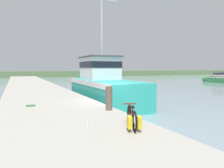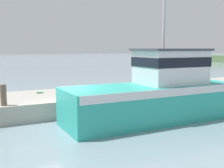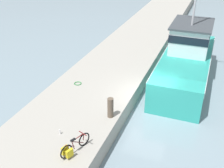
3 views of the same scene
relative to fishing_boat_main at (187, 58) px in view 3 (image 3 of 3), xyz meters
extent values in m
plane|color=gray|center=(-1.37, -4.92, -1.47)|extent=(320.00, 320.00, 0.00)
cube|color=#A39E93|center=(-4.75, -4.92, -0.99)|extent=(5.00, 80.00, 0.97)
cube|color=teal|center=(0.00, -0.59, -0.53)|extent=(3.04, 9.39, 1.89)
cone|color=teal|center=(-0.01, 4.95, -0.53)|extent=(1.80, 1.69, 1.80)
cube|color=silver|center=(0.00, -0.59, 0.23)|extent=(3.10, 9.21, 0.38)
cube|color=silver|center=(0.00, 0.58, 1.30)|extent=(2.43, 3.36, 1.77)
cube|color=black|center=(0.00, 0.58, 1.61)|extent=(2.48, 3.43, 0.49)
cube|color=#3D4247|center=(0.00, 0.58, 2.25)|extent=(2.62, 3.63, 0.12)
torus|color=black|center=(-3.30, -10.94, -0.19)|extent=(0.26, 0.61, 0.62)
torus|color=black|center=(-2.96, -9.99, -0.19)|extent=(0.26, 0.61, 0.62)
cylinder|color=maroon|center=(-3.25, -10.78, -0.26)|extent=(0.15, 0.33, 0.17)
cylinder|color=maroon|center=(-3.17, -10.58, -0.09)|extent=(0.08, 0.14, 0.47)
cylinder|color=maroon|center=(-3.23, -10.74, -0.02)|extent=(0.19, 0.44, 0.36)
cylinder|color=maroon|center=(-3.09, -10.34, -0.10)|extent=(0.25, 0.62, 0.48)
cylinder|color=maroon|center=(-3.07, -10.29, 0.13)|extent=(0.21, 0.50, 0.05)
cylinder|color=maroon|center=(-2.97, -10.02, -0.03)|extent=(0.07, 0.10, 0.32)
cylinder|color=maroon|center=(-2.98, -10.04, 0.17)|extent=(0.43, 0.19, 0.04)
cube|color=black|center=(-3.17, -10.56, 0.17)|extent=(0.18, 0.26, 0.05)
cube|color=gold|center=(-3.42, -10.84, -0.22)|extent=(0.22, 0.34, 0.34)
cube|color=gold|center=(-3.15, -10.94, -0.22)|extent=(0.22, 0.34, 0.34)
cylinder|color=brown|center=(-2.68, -7.60, 0.03)|extent=(0.30, 0.30, 1.05)
torus|color=#197A2D|center=(-5.77, -5.12, -0.48)|extent=(0.45, 0.45, 0.04)
cylinder|color=silver|center=(-4.33, -9.71, -0.37)|extent=(0.06, 0.06, 0.25)
camera|label=1|loc=(-6.43, -16.35, 1.36)|focal=35.00mm
camera|label=2|loc=(11.93, -9.07, 2.34)|focal=45.00mm
camera|label=3|loc=(1.52, -18.33, 7.65)|focal=45.00mm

